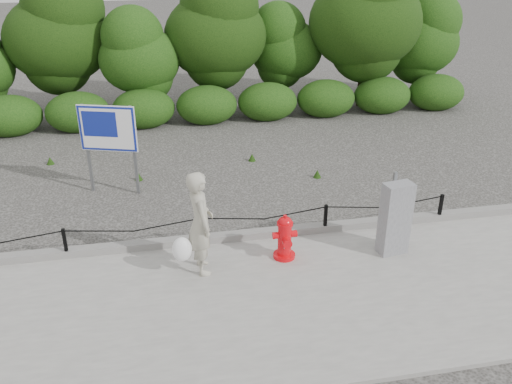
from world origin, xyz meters
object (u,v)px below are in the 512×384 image
object	(u,v)px
fire_hydrant	(285,238)
utility_cabinet	(395,219)
pedestrian	(199,224)
advertising_sign	(108,132)

from	to	relation	value
fire_hydrant	utility_cabinet	world-z (taller)	utility_cabinet
pedestrian	advertising_sign	world-z (taller)	advertising_sign
fire_hydrant	utility_cabinet	size ratio (longest dim) A/B	0.56
fire_hydrant	pedestrian	xyz separation A→B (m)	(-1.56, -0.12, 0.51)
pedestrian	advertising_sign	xyz separation A→B (m)	(-1.66, 3.77, 0.49)
utility_cabinet	advertising_sign	bearing A→B (deg)	135.16
fire_hydrant	advertising_sign	world-z (taller)	advertising_sign
advertising_sign	fire_hydrant	bearing A→B (deg)	-30.16
pedestrian	utility_cabinet	distance (m)	3.60
pedestrian	utility_cabinet	bearing A→B (deg)	-97.98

